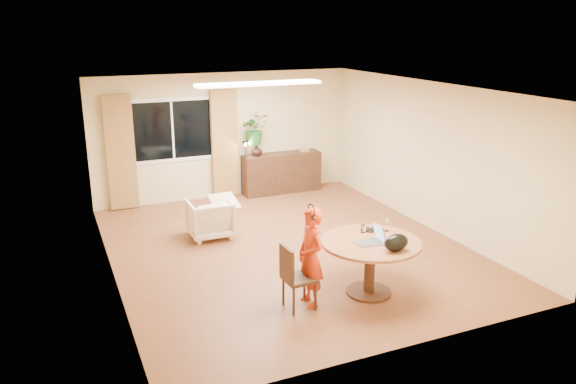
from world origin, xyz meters
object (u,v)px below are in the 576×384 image
(dining_chair, at_px, (299,277))
(armchair, at_px, (210,218))
(child, at_px, (311,257))
(dining_table, at_px, (370,252))
(sideboard, at_px, (281,173))

(dining_chair, bearing_deg, armchair, 94.90)
(child, bearing_deg, dining_table, 85.05)
(armchair, bearing_deg, child, 100.95)
(dining_chair, distance_m, armchair, 2.95)
(child, relative_size, armchair, 1.80)
(dining_table, distance_m, armchair, 3.26)
(dining_table, bearing_deg, armchair, 115.47)
(dining_chair, xyz_separation_m, child, (0.18, 0.04, 0.22))
(dining_chair, relative_size, sideboard, 0.51)
(dining_table, relative_size, sideboard, 0.78)
(dining_table, relative_size, dining_chair, 1.54)
(armchair, bearing_deg, sideboard, -137.08)
(dining_chair, bearing_deg, dining_table, -2.15)
(sideboard, bearing_deg, child, -108.70)
(child, distance_m, sideboard, 5.16)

